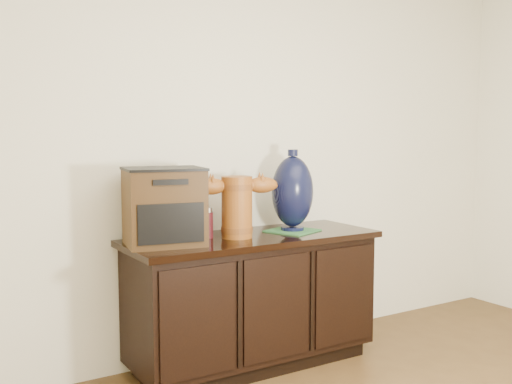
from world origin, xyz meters
TOP-DOWN VIEW (x-y plane):
  - sideboard at (0.00, 2.23)m, footprint 1.46×0.56m
  - terracotta_vessel at (-0.11, 2.21)m, footprint 0.48×0.21m
  - tv_radio at (-0.53, 2.23)m, footprint 0.45×0.39m
  - green_mat at (0.28, 2.23)m, footprint 0.33×0.33m
  - lamp_base at (0.28, 2.23)m, footprint 0.32×0.32m
  - spray_can at (-0.25, 2.29)m, footprint 0.06×0.06m

SIDE VIEW (x-z plane):
  - sideboard at x=0.00m, z-range 0.01..0.76m
  - green_mat at x=0.28m, z-range 0.76..0.76m
  - spray_can at x=-0.25m, z-range 0.75..0.92m
  - terracotta_vessel at x=-0.11m, z-range 0.78..1.12m
  - tv_radio at x=-0.53m, z-range 0.75..1.16m
  - lamp_base at x=0.28m, z-range 0.75..1.22m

